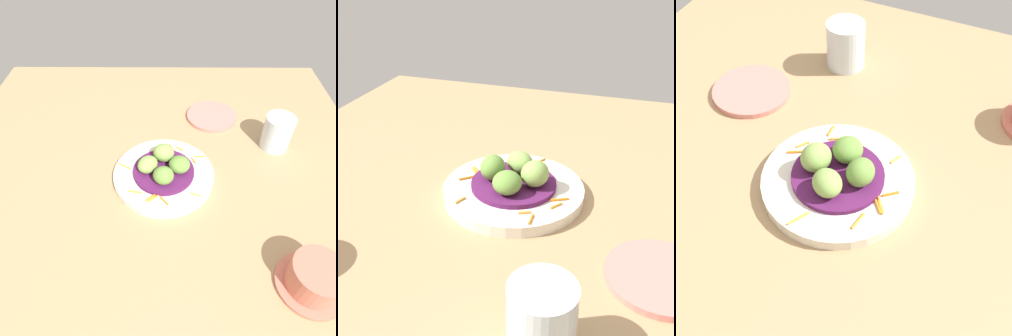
% 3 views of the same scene
% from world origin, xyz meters
% --- Properties ---
extents(table_surface, '(1.10, 1.10, 0.02)m').
position_xyz_m(table_surface, '(0.00, 0.00, 0.01)').
color(table_surface, tan).
rests_on(table_surface, ground).
extents(main_plate, '(0.24, 0.24, 0.02)m').
position_xyz_m(main_plate, '(-0.01, 0.00, 0.03)').
color(main_plate, silver).
rests_on(main_plate, table_surface).
extents(cabbage_bed, '(0.15, 0.15, 0.01)m').
position_xyz_m(cabbage_bed, '(-0.01, 0.00, 0.04)').
color(cabbage_bed, '#51194C').
rests_on(cabbage_bed, main_plate).
extents(carrot_garnish, '(0.21, 0.20, 0.00)m').
position_xyz_m(carrot_garnish, '(-0.01, 0.02, 0.04)').
color(carrot_garnish, orange).
rests_on(carrot_garnish, main_plate).
extents(guac_scoop_left, '(0.06, 0.06, 0.04)m').
position_xyz_m(guac_scoop_left, '(-0.05, 0.00, 0.07)').
color(guac_scoop_left, olive).
rests_on(guac_scoop_left, cabbage_bed).
extents(guac_scoop_center, '(0.06, 0.06, 0.04)m').
position_xyz_m(guac_scoop_center, '(-0.01, -0.04, 0.07)').
color(guac_scoop_center, '#84A851').
rests_on(guac_scoop_center, cabbage_bed).
extents(guac_scoop_right, '(0.07, 0.07, 0.04)m').
position_xyz_m(guac_scoop_right, '(0.02, 0.00, 0.07)').
color(guac_scoop_right, '#84A851').
rests_on(guac_scoop_right, cabbage_bed).
extents(guac_scoop_back, '(0.05, 0.05, 0.04)m').
position_xyz_m(guac_scoop_back, '(-0.01, 0.04, 0.07)').
color(guac_scoop_back, olive).
rests_on(guac_scoop_back, cabbage_bed).
extents(side_plate_small, '(0.15, 0.15, 0.01)m').
position_xyz_m(side_plate_small, '(-0.15, -0.25, 0.03)').
color(side_plate_small, tan).
rests_on(side_plate_small, table_surface).
extents(water_glass, '(0.08, 0.08, 0.09)m').
position_xyz_m(water_glass, '(-0.31, -0.12, 0.07)').
color(water_glass, silver).
rests_on(water_glass, table_surface).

